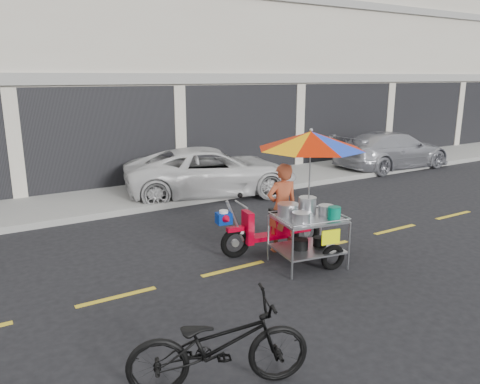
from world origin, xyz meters
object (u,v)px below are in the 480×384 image
near_bicycle (219,344)px  food_vendor_rig (299,178)px  silver_pickup (392,150)px  white_pickup (212,171)px

near_bicycle → food_vendor_rig: food_vendor_rig is taller
silver_pickup → white_pickup: bearing=91.3°
food_vendor_rig → silver_pickup: bearing=40.2°
white_pickup → near_bicycle: bearing=167.5°
white_pickup → food_vendor_rig: size_ratio=1.98×
white_pickup → silver_pickup: size_ratio=1.04×
white_pickup → silver_pickup: 7.15m
white_pickup → near_bicycle: (-3.80, -7.28, -0.15)m
near_bicycle → food_vendor_rig: (2.90, 2.40, 0.98)m
white_pickup → silver_pickup: silver_pickup is taller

